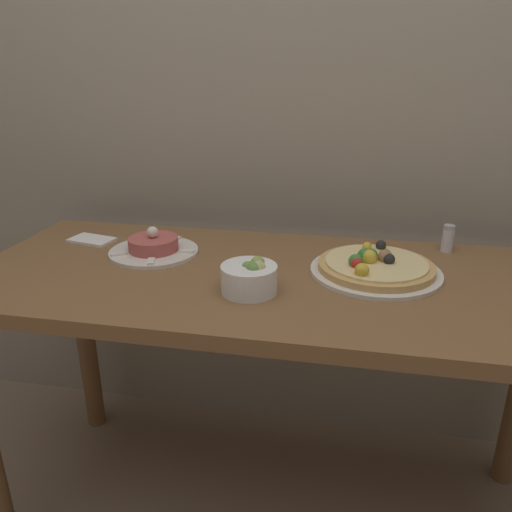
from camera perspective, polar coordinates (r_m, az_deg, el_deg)
name	(u,v)px	position (r m, az deg, el deg)	size (l,w,h in m)	color
back_wall	(303,21)	(1.51, 5.43, 25.13)	(8.00, 0.05, 2.60)	gray
dining_table	(275,314)	(1.22, 2.23, -6.63)	(1.47, 0.61, 0.73)	brown
pizza_plate	(375,267)	(1.20, 13.44, -1.22)	(0.31, 0.31, 0.06)	silver
tartare_plate	(154,247)	(1.32, -11.63, 0.98)	(0.23, 0.23, 0.07)	silver
small_bowl	(250,277)	(1.07, -0.71, -2.44)	(0.12, 0.12, 0.07)	white
napkin	(92,240)	(1.47, -18.24, 1.76)	(0.13, 0.10, 0.01)	white
salt_shaker	(448,239)	(1.40, 21.08, 1.87)	(0.03, 0.03, 0.07)	silver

